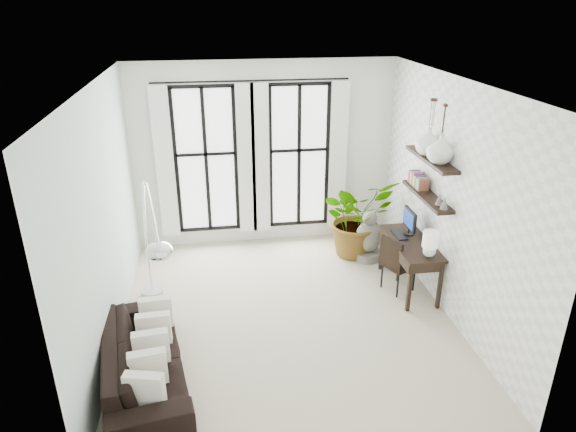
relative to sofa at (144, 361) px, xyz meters
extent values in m
plane|color=#BCB395|center=(1.80, 1.11, -0.32)|extent=(5.00, 5.00, 0.00)
plane|color=white|center=(1.80, 1.11, 2.88)|extent=(5.00, 5.00, 0.00)
plane|color=silver|center=(-0.45, 1.11, 1.28)|extent=(0.00, 5.00, 5.00)
plane|color=white|center=(4.05, 1.11, 1.28)|extent=(0.00, 5.00, 5.00)
plane|color=white|center=(1.80, 3.61, 1.28)|extent=(4.50, 0.00, 4.50)
cube|color=white|center=(0.80, 3.58, 1.23)|extent=(1.00, 0.02, 2.50)
cube|color=white|center=(0.12, 3.48, 1.23)|extent=(0.30, 0.04, 2.60)
cube|color=white|center=(1.48, 3.48, 1.23)|extent=(0.30, 0.04, 2.60)
cube|color=white|center=(2.40, 3.58, 1.23)|extent=(1.00, 0.02, 2.50)
cube|color=white|center=(1.72, 3.48, 1.23)|extent=(0.30, 0.04, 2.60)
cube|color=white|center=(3.08, 3.48, 1.23)|extent=(0.30, 0.04, 2.60)
cylinder|color=black|center=(1.60, 3.49, 2.56)|extent=(3.20, 0.03, 0.03)
cube|color=black|center=(3.91, 1.57, 1.18)|extent=(0.25, 1.30, 0.05)
cube|color=black|center=(3.91, 1.57, 1.73)|extent=(0.25, 1.30, 0.05)
cube|color=#D4354F|center=(3.91, 2.12, 1.30)|extent=(0.16, 0.04, 0.18)
cube|color=#2F4CA5|center=(3.91, 2.08, 1.30)|extent=(0.16, 0.03, 0.18)
cube|color=yellow|center=(3.91, 2.03, 1.30)|extent=(0.16, 0.03, 0.18)
cube|color=green|center=(3.91, 1.99, 1.30)|extent=(0.16, 0.03, 0.18)
cube|color=purple|center=(3.91, 1.94, 1.30)|extent=(0.16, 0.03, 0.18)
cube|color=yellow|center=(3.91, 1.90, 1.30)|extent=(0.16, 0.03, 0.18)
cube|color=#4F4F4F|center=(3.91, 1.85, 1.30)|extent=(0.16, 0.03, 0.18)
cube|color=#35A6BA|center=(3.91, 1.81, 1.30)|extent=(0.16, 0.03, 0.18)
cube|color=tan|center=(3.91, 1.76, 1.30)|extent=(0.16, 0.03, 0.18)
cube|color=brown|center=(3.91, 1.72, 1.30)|extent=(0.16, 0.03, 0.18)
cone|color=gray|center=(3.91, 1.17, 1.30)|extent=(0.10, 0.10, 0.18)
cone|color=gray|center=(3.91, 1.02, 1.30)|extent=(0.10, 0.10, 0.18)
imported|color=black|center=(0.00, 0.00, 0.00)|extent=(1.20, 2.30, 0.64)
cube|color=white|center=(0.10, -0.70, 0.18)|extent=(0.40, 0.12, 0.40)
cube|color=white|center=(0.10, -0.35, 0.18)|extent=(0.40, 0.12, 0.40)
cube|color=white|center=(0.10, 0.00, 0.18)|extent=(0.40, 0.12, 0.40)
cube|color=white|center=(0.10, 0.35, 0.18)|extent=(0.40, 0.12, 0.40)
cube|color=white|center=(0.10, 0.70, 0.18)|extent=(0.40, 0.12, 0.40)
imported|color=#2D7228|center=(3.27, 2.82, 0.36)|extent=(1.53, 1.44, 1.36)
cube|color=black|center=(3.75, 1.57, 0.45)|extent=(0.56, 1.33, 0.04)
cube|color=black|center=(3.73, 1.57, 0.35)|extent=(0.51, 1.27, 0.12)
cube|color=black|center=(3.53, 0.96, 0.06)|extent=(0.05, 0.05, 0.73)
cube|color=black|center=(3.97, 0.96, 0.06)|extent=(0.05, 0.05, 0.73)
cube|color=black|center=(3.53, 2.18, 0.06)|extent=(0.05, 0.05, 0.73)
cube|color=black|center=(3.97, 2.18, 0.06)|extent=(0.05, 0.05, 0.73)
cube|color=black|center=(3.80, 1.83, 0.72)|extent=(0.04, 0.42, 0.30)
cube|color=navy|center=(3.78, 1.83, 0.72)|extent=(0.00, 0.36, 0.24)
cube|color=black|center=(3.65, 1.83, 0.48)|extent=(0.15, 0.40, 0.02)
sphere|color=silver|center=(3.80, 1.06, 0.56)|extent=(0.18, 0.18, 0.18)
cylinder|color=white|center=(3.80, 1.06, 0.75)|extent=(0.22, 0.22, 0.22)
cube|color=black|center=(3.59, 1.56, 0.10)|extent=(0.56, 0.56, 0.05)
cube|color=black|center=(3.42, 1.48, 0.34)|extent=(0.21, 0.40, 0.47)
cylinder|color=black|center=(3.42, 1.39, -0.12)|extent=(0.03, 0.03, 0.39)
cylinder|color=black|center=(3.75, 1.39, -0.12)|extent=(0.03, 0.03, 0.39)
cylinder|color=black|center=(3.42, 1.72, -0.12)|extent=(0.03, 0.03, 0.39)
cylinder|color=black|center=(3.75, 1.72, -0.12)|extent=(0.03, 0.03, 0.39)
cylinder|color=silver|center=(-0.10, 1.95, -0.27)|extent=(0.33, 0.33, 0.09)
cylinder|color=silver|center=(-0.10, 1.95, 0.18)|extent=(0.03, 0.03, 0.90)
ellipsoid|color=silver|center=(0.30, 0.05, 1.35)|extent=(0.29, 0.29, 0.19)
cylinder|color=gray|center=(3.43, 2.59, -0.25)|extent=(0.48, 0.48, 0.14)
ellipsoid|color=gray|center=(3.43, 2.59, 0.09)|extent=(0.43, 0.43, 0.53)
sphere|color=gray|center=(3.43, 2.59, 0.42)|extent=(0.24, 0.24, 0.24)
imported|color=white|center=(3.91, 1.32, 1.95)|extent=(0.37, 0.37, 0.38)
imported|color=white|center=(3.91, 1.72, 1.95)|extent=(0.37, 0.37, 0.38)
camera|label=1|loc=(0.91, -4.89, 3.82)|focal=32.00mm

